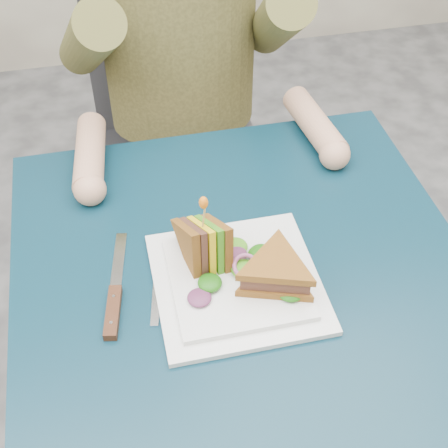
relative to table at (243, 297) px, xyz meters
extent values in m
cube|color=#082230|center=(0.00, 0.00, 0.06)|extent=(0.75, 0.75, 0.03)
cylinder|color=#595B5E|center=(-0.32, 0.32, -0.30)|extent=(0.04, 0.04, 0.70)
cylinder|color=#595B5E|center=(0.32, 0.32, -0.30)|extent=(0.04, 0.04, 0.70)
cube|color=#47474C|center=(0.00, 0.63, -0.20)|extent=(0.42, 0.40, 0.04)
cube|color=#47474C|center=(0.00, 0.81, 0.05)|extent=(0.42, 0.03, 0.46)
cylinder|color=#47474C|center=(-0.18, 0.46, -0.44)|extent=(0.02, 0.02, 0.43)
cylinder|color=#47474C|center=(0.18, 0.46, -0.44)|extent=(0.02, 0.02, 0.43)
cylinder|color=#47474C|center=(-0.18, 0.80, -0.44)|extent=(0.02, 0.02, 0.43)
cylinder|color=#47474C|center=(0.18, 0.80, -0.44)|extent=(0.02, 0.02, 0.43)
cylinder|color=#4F4924|center=(0.00, 0.61, 0.22)|extent=(0.34, 0.34, 0.52)
cylinder|color=brown|center=(-0.20, 0.52, 0.23)|extent=(0.15, 0.39, 0.31)
cylinder|color=tan|center=(-0.23, 0.32, 0.11)|extent=(0.08, 0.20, 0.06)
sphere|color=tan|center=(-0.23, 0.22, 0.11)|extent=(0.06, 0.06, 0.06)
cylinder|color=brown|center=(0.20, 0.52, 0.23)|extent=(0.15, 0.39, 0.31)
cylinder|color=tan|center=(0.23, 0.32, 0.11)|extent=(0.08, 0.20, 0.06)
sphere|color=tan|center=(0.23, 0.22, 0.11)|extent=(0.06, 0.06, 0.06)
cube|color=white|center=(-0.02, -0.03, 0.08)|extent=(0.26, 0.26, 0.01)
cube|color=white|center=(-0.02, -0.03, 0.09)|extent=(0.21, 0.21, 0.01)
cube|color=silver|center=(-0.15, -0.03, 0.08)|extent=(0.03, 0.12, 0.00)
cube|color=silver|center=(-0.13, 0.04, 0.08)|extent=(0.03, 0.03, 0.00)
cube|color=silver|center=(-0.13, 0.07, 0.08)|extent=(0.01, 0.03, 0.00)
cube|color=silver|center=(-0.13, 0.07, 0.08)|extent=(0.01, 0.03, 0.00)
cube|color=silver|center=(-0.12, 0.07, 0.08)|extent=(0.01, 0.03, 0.00)
cube|color=silver|center=(-0.12, 0.07, 0.08)|extent=(0.01, 0.03, 0.00)
cube|color=silver|center=(-0.20, 0.05, 0.08)|extent=(0.04, 0.14, 0.00)
cube|color=black|center=(-0.22, -0.05, 0.09)|extent=(0.04, 0.10, 0.01)
cylinder|color=silver|center=(-0.21, -0.03, 0.09)|extent=(0.01, 0.01, 0.00)
cylinder|color=silver|center=(-0.22, -0.08, 0.09)|extent=(0.01, 0.01, 0.00)
cylinder|color=tan|center=(-0.06, 0.01, 0.20)|extent=(0.01, 0.01, 0.06)
ellipsoid|color=orange|center=(-0.06, 0.01, 0.23)|extent=(0.01, 0.01, 0.02)
torus|color=#9E4C7A|center=(0.00, -0.03, 0.11)|extent=(0.04, 0.04, 0.02)
camera|label=1|loc=(-0.18, -0.65, 0.85)|focal=50.00mm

